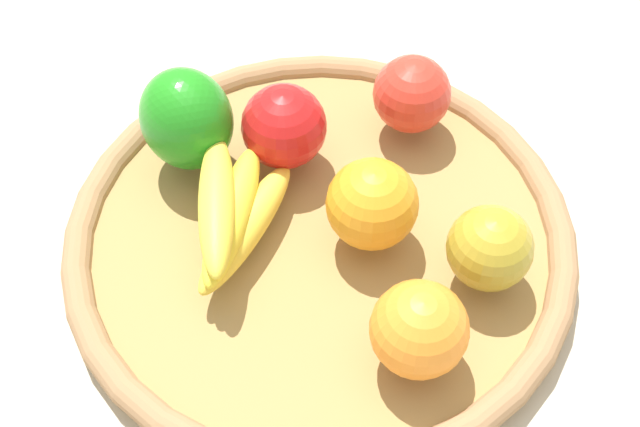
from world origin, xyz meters
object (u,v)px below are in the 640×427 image
banana_bunch (232,215)px  bell_pepper (186,119)px  apple_1 (490,248)px  apple_0 (412,94)px  orange_0 (419,329)px  orange_1 (372,204)px  apple_2 (284,126)px

banana_bunch → bell_pepper: bearing=172.6°
apple_1 → apple_0: 0.18m
banana_bunch → bell_pepper: size_ratio=1.47×
banana_bunch → apple_0: 0.21m
apple_0 → bell_pepper: bearing=-110.9°
apple_0 → orange_0: bearing=-35.6°
orange_1 → bell_pepper: bell_pepper is taller
apple_1 → apple_0: size_ratio=0.97×
orange_1 → apple_1: (0.09, 0.06, -0.00)m
apple_0 → banana_bunch: bearing=-82.9°
apple_0 → orange_0: orange_0 is taller
apple_1 → bell_pepper: (-0.25, -0.14, 0.01)m
apple_0 → apple_2: (-0.03, -0.12, 0.00)m
orange_1 → apple_0: bearing=129.1°
orange_1 → apple_1: 0.10m
apple_2 → apple_0: bearing=76.8°
apple_2 → orange_0: size_ratio=1.02×
apple_2 → bell_pepper: bearing=-122.2°
apple_1 → orange_0: orange_0 is taller
apple_0 → bell_pepper: size_ratio=0.73×
apple_2 → bell_pepper: 0.09m
orange_0 → bell_pepper: size_ratio=0.77×
apple_1 → orange_1: bearing=-147.5°
apple_0 → orange_0: size_ratio=0.96×
apple_0 → apple_2: size_ratio=0.94×
banana_bunch → orange_1: bearing=58.7°
orange_0 → apple_1: bearing=107.5°
bell_pepper → apple_0: bearing=49.9°
orange_1 → apple_2: (-0.12, -0.02, -0.00)m
banana_bunch → bell_pepper: (-0.10, 0.01, 0.02)m
apple_2 → orange_0: 0.24m
orange_1 → bell_pepper: bearing=-151.5°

